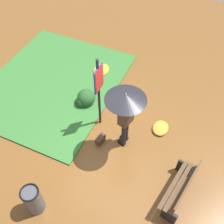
# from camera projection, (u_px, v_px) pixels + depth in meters

# --- Properties ---
(ground_plane) EXTENTS (18.00, 18.00, 0.00)m
(ground_plane) POSITION_uv_depth(u_px,v_px,m) (113.00, 144.00, 7.43)
(ground_plane) COLOR brown
(grass_verge) EXTENTS (4.80, 4.00, 0.05)m
(grass_verge) POSITION_uv_depth(u_px,v_px,m) (53.00, 83.00, 8.92)
(grass_verge) COLOR #387533
(grass_verge) RESTS_ON ground_plane
(person_with_umbrella) EXTENTS (0.96, 0.96, 2.04)m
(person_with_umbrella) POSITION_uv_depth(u_px,v_px,m) (126.00, 106.00, 6.26)
(person_with_umbrella) COLOR black
(person_with_umbrella) RESTS_ON ground_plane
(info_sign_post) EXTENTS (0.44, 0.07, 2.30)m
(info_sign_post) POSITION_uv_depth(u_px,v_px,m) (99.00, 87.00, 6.82)
(info_sign_post) COLOR black
(info_sign_post) RESTS_ON ground_plane
(handbag) EXTENTS (0.32, 0.18, 0.37)m
(handbag) POSITION_uv_depth(u_px,v_px,m) (100.00, 139.00, 7.38)
(handbag) COLOR #4C3323
(handbag) RESTS_ON ground_plane
(park_bench) EXTENTS (1.40, 0.61, 0.75)m
(park_bench) POSITION_uv_depth(u_px,v_px,m) (180.00, 188.00, 6.20)
(park_bench) COLOR black
(park_bench) RESTS_ON ground_plane
(trash_bin) EXTENTS (0.42, 0.42, 0.83)m
(trash_bin) POSITION_uv_depth(u_px,v_px,m) (33.00, 200.00, 6.00)
(trash_bin) COLOR #4C4C51
(trash_bin) RESTS_ON ground_plane
(shrub_cluster) EXTENTS (0.60, 0.55, 0.49)m
(shrub_cluster) POSITION_uv_depth(u_px,v_px,m) (85.00, 98.00, 8.21)
(shrub_cluster) COLOR #285628
(shrub_cluster) RESTS_ON ground_plane
(leaf_pile_near_person) EXTENTS (0.65, 0.52, 0.14)m
(leaf_pile_near_person) POSITION_uv_depth(u_px,v_px,m) (101.00, 70.00, 9.28)
(leaf_pile_near_person) COLOR gold
(leaf_pile_near_person) RESTS_ON ground_plane
(leaf_pile_by_bench) EXTENTS (0.55, 0.44, 0.12)m
(leaf_pile_by_bench) POSITION_uv_depth(u_px,v_px,m) (160.00, 128.00, 7.71)
(leaf_pile_by_bench) COLOR gold
(leaf_pile_by_bench) RESTS_ON ground_plane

